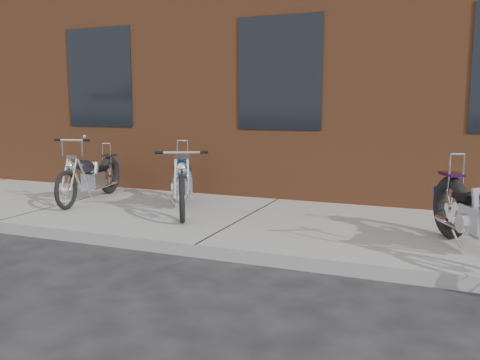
% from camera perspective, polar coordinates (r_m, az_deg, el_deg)
% --- Properties ---
extents(ground, '(120.00, 120.00, 0.00)m').
position_cam_1_polar(ground, '(5.77, -5.05, -8.67)').
color(ground, black).
rests_on(ground, ground).
extents(sidewalk, '(22.00, 3.00, 0.15)m').
position_cam_1_polar(sidewalk, '(7.07, 0.53, -4.81)').
color(sidewalk, '#A2A2A2').
rests_on(sidewalk, ground).
extents(building_brick, '(22.00, 10.00, 8.00)m').
position_cam_1_polar(building_brick, '(13.34, 11.47, 18.21)').
color(building_brick, brown).
rests_on(building_brick, ground).
extents(chopper_blue, '(1.16, 2.05, 0.99)m').
position_cam_1_polar(chopper_blue, '(7.53, -6.45, -0.30)').
color(chopper_blue, black).
rests_on(chopper_blue, sidewalk).
extents(chopper_third, '(0.59, 2.03, 1.04)m').
position_cam_1_polar(chopper_third, '(8.60, -16.36, 0.23)').
color(chopper_third, black).
rests_on(chopper_third, sidewalk).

